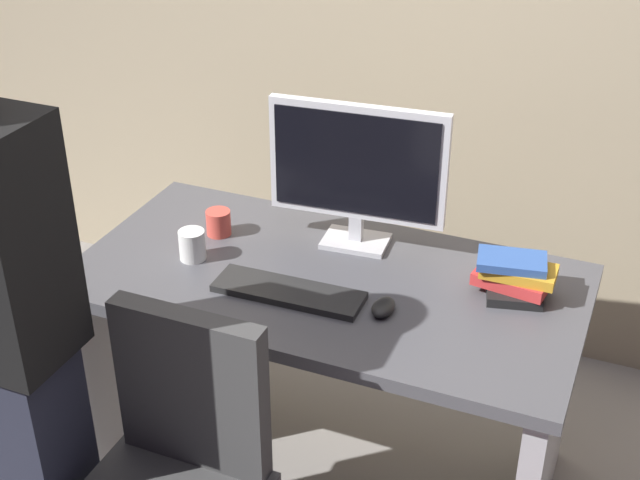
% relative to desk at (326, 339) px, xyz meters
% --- Properties ---
extents(ground_plane, '(9.00, 9.00, 0.00)m').
position_rel_desk_xyz_m(ground_plane, '(0.00, 0.00, -0.51)').
color(ground_plane, gray).
extents(desk, '(1.48, 0.76, 0.73)m').
position_rel_desk_xyz_m(desk, '(0.00, 0.00, 0.00)').
color(desk, '#4C4C51').
rests_on(desk, ground).
extents(monitor, '(0.54, 0.16, 0.46)m').
position_rel_desk_xyz_m(monitor, '(0.01, 0.21, 0.48)').
color(monitor, silver).
rests_on(monitor, desk).
extents(keyboard, '(0.43, 0.14, 0.02)m').
position_rel_desk_xyz_m(keyboard, '(-0.06, -0.13, 0.23)').
color(keyboard, '#262626').
rests_on(keyboard, desk).
extents(mouse, '(0.06, 0.10, 0.03)m').
position_rel_desk_xyz_m(mouse, '(0.21, -0.11, 0.24)').
color(mouse, black).
rests_on(mouse, desk).
extents(cup_near_keyboard, '(0.08, 0.08, 0.09)m').
position_rel_desk_xyz_m(cup_near_keyboard, '(-0.41, -0.06, 0.27)').
color(cup_near_keyboard, white).
rests_on(cup_near_keyboard, desk).
extents(cup_by_monitor, '(0.08, 0.08, 0.08)m').
position_rel_desk_xyz_m(cup_by_monitor, '(-0.41, 0.11, 0.26)').
color(cup_by_monitor, '#D84C3F').
rests_on(cup_by_monitor, desk).
extents(book_stack, '(0.23, 0.18, 0.12)m').
position_rel_desk_xyz_m(book_stack, '(0.52, 0.12, 0.28)').
color(book_stack, black).
rests_on(book_stack, desk).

